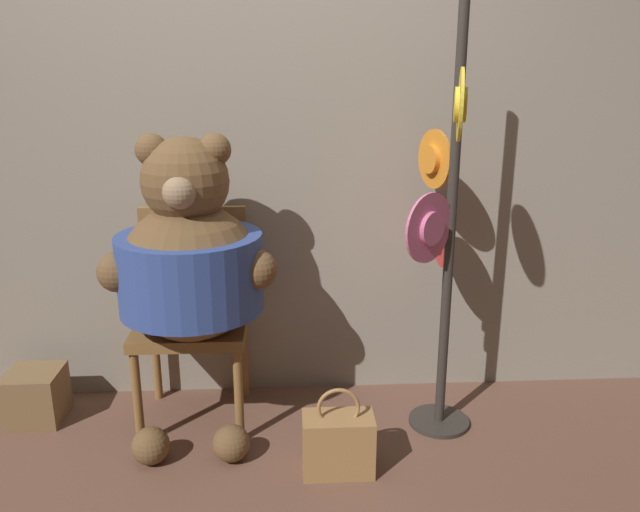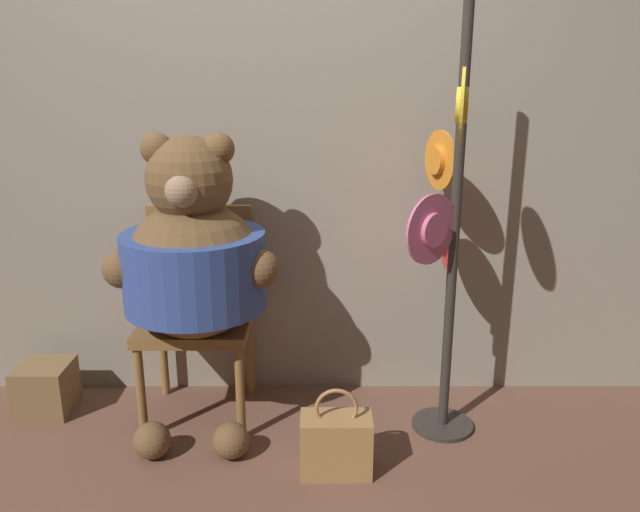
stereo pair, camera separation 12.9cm
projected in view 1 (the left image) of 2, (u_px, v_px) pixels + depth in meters
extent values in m
plane|color=brown|center=(241.00, 460.00, 2.64)|extent=(14.00, 14.00, 0.00)
cube|color=gray|center=(242.00, 164.00, 2.96)|extent=(8.00, 0.10, 2.32)
cylinder|color=olive|center=(137.00, 399.00, 2.69)|extent=(0.04, 0.04, 0.44)
cylinder|color=olive|center=(239.00, 396.00, 2.72)|extent=(0.04, 0.04, 0.44)
cylinder|color=olive|center=(156.00, 358.00, 3.08)|extent=(0.04, 0.04, 0.44)
cylinder|color=olive|center=(244.00, 355.00, 3.11)|extent=(0.04, 0.04, 0.44)
cube|color=olive|center=(192.00, 327.00, 2.83)|extent=(0.50, 0.47, 0.05)
cube|color=olive|center=(195.00, 257.00, 2.96)|extent=(0.50, 0.04, 0.49)
sphere|color=brown|center=(191.00, 272.00, 2.68)|extent=(0.61, 0.61, 0.61)
cylinder|color=#334C99|center=(191.00, 272.00, 2.68)|extent=(0.62, 0.62, 0.33)
sphere|color=brown|center=(185.00, 181.00, 2.57)|extent=(0.37, 0.37, 0.37)
sphere|color=brown|center=(152.00, 150.00, 2.53)|extent=(0.13, 0.13, 0.13)
sphere|color=brown|center=(215.00, 150.00, 2.54)|extent=(0.13, 0.13, 0.13)
sphere|color=#997A5B|center=(179.00, 192.00, 2.43)|extent=(0.13, 0.13, 0.13)
sphere|color=brown|center=(118.00, 272.00, 2.59)|extent=(0.17, 0.17, 0.17)
sphere|color=brown|center=(257.00, 270.00, 2.62)|extent=(0.17, 0.17, 0.17)
sphere|color=brown|center=(151.00, 446.00, 2.60)|extent=(0.16, 0.16, 0.16)
sphere|color=brown|center=(231.00, 443.00, 2.62)|extent=(0.16, 0.16, 0.16)
cylinder|color=#332D28|center=(439.00, 421.00, 2.92)|extent=(0.28, 0.28, 0.02)
cylinder|color=#332D28|center=(450.00, 231.00, 2.65)|extent=(0.04, 0.04, 1.86)
cylinder|color=red|center=(442.00, 235.00, 2.80)|extent=(0.01, 0.29, 0.29)
cylinder|color=red|center=(442.00, 235.00, 2.80)|extent=(0.06, 0.14, 0.14)
cylinder|color=orange|center=(434.00, 159.00, 2.72)|extent=(0.09, 0.25, 0.26)
cylinder|color=orange|center=(434.00, 159.00, 2.72)|extent=(0.10, 0.14, 0.12)
cylinder|color=#D16693|center=(429.00, 228.00, 2.54)|extent=(0.23, 0.20, 0.29)
cylinder|color=#D16693|center=(429.00, 228.00, 2.54)|extent=(0.14, 0.13, 0.14)
cylinder|color=yellow|center=(460.00, 105.00, 2.32)|extent=(0.07, 0.27, 0.27)
cylinder|color=yellow|center=(460.00, 105.00, 2.32)|extent=(0.07, 0.14, 0.13)
cube|color=#A87A47|center=(338.00, 444.00, 2.53)|extent=(0.29, 0.16, 0.25)
torus|color=#A87A47|center=(338.00, 408.00, 2.49)|extent=(0.18, 0.02, 0.18)
cube|color=brown|center=(36.00, 395.00, 2.92)|extent=(0.24, 0.24, 0.24)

